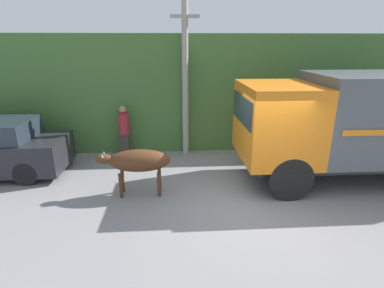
{
  "coord_description": "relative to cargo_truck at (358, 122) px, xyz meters",
  "views": [
    {
      "loc": [
        -1.91,
        -6.34,
        3.72
      ],
      "look_at": [
        -1.43,
        0.91,
        1.24
      ],
      "focal_mm": 28.0,
      "sensor_mm": 36.0,
      "label": 1
    }
  ],
  "objects": [
    {
      "name": "ground_plane",
      "position": [
        -3.06,
        -1.14,
        -1.7
      ],
      "size": [
        60.0,
        60.0,
        0.0
      ],
      "primitive_type": "plane",
      "color": "gray"
    },
    {
      "name": "hillside_embankment",
      "position": [
        -3.06,
        5.28,
        0.3
      ],
      "size": [
        32.0,
        5.24,
        4.0
      ],
      "color": "#426B33",
      "rests_on": "ground_plane"
    },
    {
      "name": "cargo_truck",
      "position": [
        0.0,
        0.0,
        0.0
      ],
      "size": [
        6.23,
        2.34,
        2.96
      ],
      "rotation": [
        0.0,
        0.0,
        0.02
      ],
      "color": "#2D2D2D",
      "rests_on": "ground_plane"
    },
    {
      "name": "brown_cow",
      "position": [
        -5.87,
        -0.49,
        -0.8
      ],
      "size": [
        1.85,
        0.57,
        1.21
      ],
      "rotation": [
        0.0,
        0.0,
        0.15
      ],
      "color": "#512D19",
      "rests_on": "ground_plane"
    },
    {
      "name": "pedestrian_on_hill",
      "position": [
        -6.59,
        2.24,
        -0.74
      ],
      "size": [
        0.43,
        0.43,
        1.76
      ],
      "rotation": [
        0.0,
        0.0,
        2.9
      ],
      "color": "#38332D",
      "rests_on": "ground_plane"
    },
    {
      "name": "utility_pole",
      "position": [
        -4.54,
        2.38,
        0.96
      ],
      "size": [
        0.9,
        0.2,
        5.08
      ],
      "color": "#9E998E",
      "rests_on": "ground_plane"
    }
  ]
}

